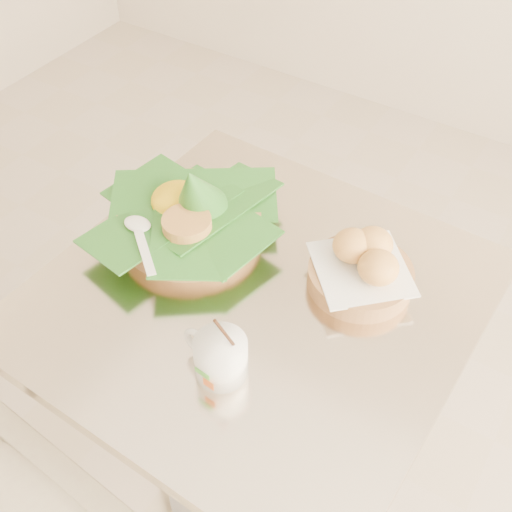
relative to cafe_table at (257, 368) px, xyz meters
The scene contains 5 objects.
floor 0.57m from the cafe_table, behind, with size 3.60×3.60×0.00m, color beige.
cafe_table is the anchor object (origin of this frame).
rice_basket 0.33m from the cafe_table, 160.83° to the left, with size 0.33×0.34×0.17m.
bread_basket 0.32m from the cafe_table, 40.73° to the left, with size 0.22×0.22×0.09m.
coffee_mug 0.31m from the cafe_table, 77.54° to the right, with size 0.11×0.09×0.14m.
Camera 1 is at (0.58, -0.61, 1.58)m, focal length 45.00 mm.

